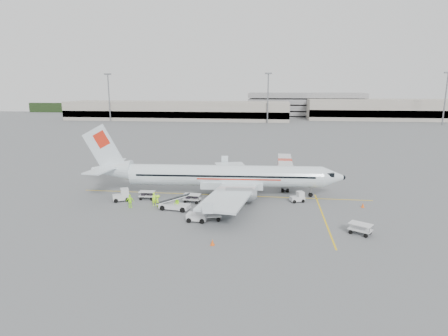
{
  "coord_description": "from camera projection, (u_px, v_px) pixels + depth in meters",
  "views": [
    {
      "loc": [
        7.22,
        -54.17,
        16.1
      ],
      "look_at": [
        0.0,
        2.0,
        3.8
      ],
      "focal_mm": 30.0,
      "sensor_mm": 36.0,
      "label": 1
    }
  ],
  "objects": [
    {
      "name": "cart_empty_b",
      "position": [
        360.0,
        229.0,
        41.62
      ],
      "size": [
        2.81,
        2.48,
        1.26
      ],
      "primitive_type": null,
      "rotation": [
        0.0,
        0.0,
        -0.55
      ],
      "color": "silver",
      "rests_on": "ground"
    },
    {
      "name": "tug_mid",
      "position": [
        197.0,
        214.0,
        45.56
      ],
      "size": [
        2.5,
        1.55,
        1.86
      ],
      "primitive_type": null,
      "rotation": [
        0.0,
        0.0,
        -0.07
      ],
      "color": "silver",
      "rests_on": "ground"
    },
    {
      "name": "cart_loaded_a",
      "position": [
        147.0,
        195.0,
        54.68
      ],
      "size": [
        2.37,
        1.49,
        1.2
      ],
      "primitive_type": null,
      "rotation": [
        0.0,
        0.0,
        0.06
      ],
      "color": "silver",
      "rests_on": "ground"
    },
    {
      "name": "ground",
      "position": [
        222.0,
        195.0,
        56.82
      ],
      "size": [
        360.0,
        360.0,
        0.0
      ],
      "primitive_type": "plane",
      "color": "#56595B"
    },
    {
      "name": "treeline",
      "position": [
        260.0,
        109.0,
        225.8
      ],
      "size": [
        300.0,
        3.0,
        6.0
      ],
      "primitive_type": null,
      "color": "black",
      "rests_on": "ground"
    },
    {
      "name": "stripe_lead",
      "position": [
        222.0,
        195.0,
        56.82
      ],
      "size": [
        44.0,
        0.2,
        0.01
      ],
      "primitive_type": "cube",
      "color": "yellow",
      "rests_on": "ground"
    },
    {
      "name": "crew_a",
      "position": [
        154.0,
        199.0,
        51.61
      ],
      "size": [
        0.82,
        0.78,
        1.88
      ],
      "primitive_type": "imported",
      "rotation": [
        0.0,
        0.0,
        0.66
      ],
      "color": "#ABF61F",
      "rests_on": "ground"
    },
    {
      "name": "cone_stbd",
      "position": [
        212.0,
        242.0,
        38.81
      ],
      "size": [
        0.43,
        0.43,
        0.7
      ],
      "primitive_type": "cone",
      "color": "#E15312",
      "rests_on": "ground"
    },
    {
      "name": "jet_bridge",
      "position": [
        285.0,
        171.0,
        63.5
      ],
      "size": [
        3.09,
        15.76,
        4.13
      ],
      "primitive_type": null,
      "rotation": [
        0.0,
        0.0,
        -0.01
      ],
      "color": "silver",
      "rests_on": "ground"
    },
    {
      "name": "crew_d",
      "position": [
        130.0,
        201.0,
        50.66
      ],
      "size": [
        1.13,
        0.54,
        1.88
      ],
      "primitive_type": "imported",
      "rotation": [
        0.0,
        0.0,
        3.22
      ],
      "color": "#ABF61F",
      "rests_on": "ground"
    },
    {
      "name": "terminal_west",
      "position": [
        177.0,
        111.0,
        186.85
      ],
      "size": [
        110.0,
        22.0,
        9.0
      ],
      "primitive_type": null,
      "color": "gray",
      "rests_on": "ground"
    },
    {
      "name": "mast_center",
      "position": [
        268.0,
        98.0,
        168.24
      ],
      "size": [
        3.2,
        1.2,
        22.0
      ],
      "primitive_type": null,
      "color": "slate",
      "rests_on": "ground"
    },
    {
      "name": "crew_b",
      "position": [
        177.0,
        203.0,
        49.98
      ],
      "size": [
        1.03,
        1.05,
        1.7
      ],
      "primitive_type": "imported",
      "rotation": [
        0.0,
        0.0,
        -0.87
      ],
      "color": "#ABF61F",
      "rests_on": "ground"
    },
    {
      "name": "aircraft",
      "position": [
        225.0,
        162.0,
        55.66
      ],
      "size": [
        39.59,
        31.91,
        10.44
      ],
      "primitive_type": null,
      "rotation": [
        0.0,
        0.0,
        0.06
      ],
      "color": "silver",
      "rests_on": "ground"
    },
    {
      "name": "cone_nose",
      "position": [
        363.0,
        205.0,
        50.97
      ],
      "size": [
        0.43,
        0.43,
        0.7
      ],
      "primitive_type": "cone",
      "color": "#E15312",
      "rests_on": "ground"
    },
    {
      "name": "mast_west",
      "position": [
        109.0,
        98.0,
        177.58
      ],
      "size": [
        3.2,
        1.2,
        22.0
      ],
      "primitive_type": null,
      "color": "slate",
      "rests_on": "ground"
    },
    {
      "name": "cart_loaded_b",
      "position": [
        192.0,
        198.0,
        53.03
      ],
      "size": [
        2.5,
        1.6,
        1.25
      ],
      "primitive_type": null,
      "rotation": [
        0.0,
        0.0,
        -0.08
      ],
      "color": "silver",
      "rests_on": "ground"
    },
    {
      "name": "mast_east",
      "position": [
        445.0,
        99.0,
        158.89
      ],
      "size": [
        3.2,
        1.2,
        22.0
      ],
      "primitive_type": null,
      "color": "slate",
      "rests_on": "ground"
    },
    {
      "name": "crew_c",
      "position": [
        158.0,
        201.0,
        51.25
      ],
      "size": [
        1.03,
        1.24,
        1.67
      ],
      "primitive_type": "imported",
      "rotation": [
        0.0,
        0.0,
        2.02
      ],
      "color": "#ABF61F",
      "rests_on": "ground"
    },
    {
      "name": "belt_loader",
      "position": [
        175.0,
        199.0,
        49.83
      ],
      "size": [
        5.6,
        2.82,
        2.9
      ],
      "primitive_type": null,
      "rotation": [
        0.0,
        0.0,
        -0.16
      ],
      "color": "silver",
      "rests_on": "ground"
    },
    {
      "name": "terminal_east",
      "position": [
        398.0,
        110.0,
        187.58
      ],
      "size": [
        90.0,
        26.0,
        10.0
      ],
      "primitive_type": null,
      "color": "gray",
      "rests_on": "ground"
    },
    {
      "name": "cart_empty_a",
      "position": [
        211.0,
        215.0,
        46.1
      ],
      "size": [
        2.85,
        2.11,
        1.33
      ],
      "primitive_type": null,
      "rotation": [
        0.0,
        0.0,
        0.26
      ],
      "color": "silver",
      "rests_on": "ground"
    },
    {
      "name": "stripe_cross",
      "position": [
        323.0,
        217.0,
        47.32
      ],
      "size": [
        0.2,
        20.0,
        0.01
      ],
      "primitive_type": "cube",
      "color": "yellow",
      "rests_on": "ground"
    },
    {
      "name": "cone_port",
      "position": [
        224.0,
        173.0,
        70.38
      ],
      "size": [
        0.41,
        0.41,
        0.67
      ],
      "primitive_type": "cone",
      "color": "#E15312",
      "rests_on": "ground"
    },
    {
      "name": "parking_garage",
      "position": [
        305.0,
        104.0,
        207.3
      ],
      "size": [
        62.0,
        24.0,
        14.0
      ],
      "primitive_type": null,
      "color": "slate",
      "rests_on": "ground"
    },
    {
      "name": "tug_aft",
      "position": [
        121.0,
        195.0,
        53.76
      ],
      "size": [
        2.69,
        2.26,
        1.81
      ],
      "primitive_type": null,
      "rotation": [
        0.0,
        0.0,
        0.48
      ],
      "color": "silver",
      "rests_on": "ground"
    },
    {
      "name": "tug_fore",
      "position": [
        297.0,
        197.0,
        53.34
      ],
      "size": [
        2.22,
        1.73,
        1.51
      ],
      "primitive_type": null,
      "rotation": [
        0.0,
        0.0,
        0.35
      ],
      "color": "silver",
      "rests_on": "ground"
    }
  ]
}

